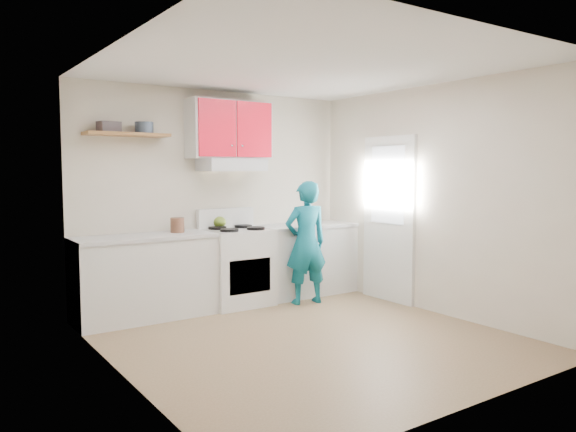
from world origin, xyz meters
TOP-DOWN VIEW (x-y plane):
  - floor at (0.00, 0.00)m, footprint 3.80×3.80m
  - ceiling at (0.00, 0.00)m, footprint 3.60×3.80m
  - back_wall at (0.00, 1.90)m, footprint 3.60×0.04m
  - front_wall at (0.00, -1.90)m, footprint 3.60×0.04m
  - left_wall at (-1.80, 0.00)m, footprint 0.04×3.80m
  - right_wall at (1.80, 0.00)m, footprint 0.04×3.80m
  - door at (1.78, 0.70)m, footprint 0.05×0.85m
  - door_glass at (1.75, 0.70)m, footprint 0.01×0.55m
  - counter_left at (-1.04, 1.60)m, footprint 1.52×0.60m
  - counter_right at (1.14, 1.60)m, footprint 1.32×0.60m
  - stove at (0.10, 1.57)m, footprint 0.76×0.65m
  - range_hood at (0.10, 1.68)m, footprint 0.76×0.44m
  - upper_cabinets at (0.10, 1.73)m, footprint 1.02×0.33m
  - shelf at (-1.15, 1.75)m, footprint 0.90×0.30m
  - books at (-1.34, 1.77)m, footprint 0.24×0.19m
  - tin at (-0.97, 1.73)m, footprint 0.21×0.21m
  - kettle at (-0.00, 1.82)m, footprint 0.18×0.18m
  - crock at (-0.62, 1.66)m, footprint 0.17×0.17m
  - cutting_board at (0.96, 1.55)m, footprint 0.40×0.34m
  - silicone_mat at (1.36, 1.53)m, footprint 0.36×0.31m
  - person at (0.83, 1.16)m, footprint 0.60×0.44m

SIDE VIEW (x-z plane):
  - floor at x=0.00m, z-range 0.00..0.00m
  - counter_left at x=-1.04m, z-range 0.00..0.90m
  - counter_right at x=1.14m, z-range 0.00..0.90m
  - stove at x=0.10m, z-range 0.00..0.92m
  - person at x=0.83m, z-range 0.00..1.50m
  - silicone_mat at x=1.36m, z-range 0.90..0.91m
  - cutting_board at x=0.96m, z-range 0.90..0.92m
  - kettle at x=0.00m, z-range 0.92..1.07m
  - crock at x=-0.62m, z-range 0.90..1.09m
  - door at x=1.78m, z-range 0.00..2.05m
  - back_wall at x=0.00m, z-range 0.00..2.60m
  - front_wall at x=0.00m, z-range 0.00..2.60m
  - left_wall at x=-1.80m, z-range 0.00..2.60m
  - right_wall at x=1.80m, z-range 0.00..2.60m
  - door_glass at x=1.75m, z-range 0.98..1.92m
  - range_hood at x=0.10m, z-range 1.62..1.77m
  - shelf at x=-1.15m, z-range 2.00..2.04m
  - books at x=-1.34m, z-range 2.04..2.15m
  - tin at x=-0.97m, z-range 2.04..2.16m
  - upper_cabinets at x=0.10m, z-range 1.77..2.47m
  - ceiling at x=0.00m, z-range 2.58..2.62m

